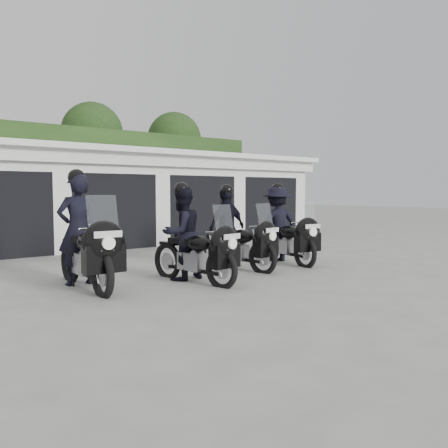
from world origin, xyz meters
TOP-DOWN VIEW (x-y plane):
  - ground at (0.00, 0.00)m, footprint 80.00×80.00m
  - garage_block at (-0.00, 8.06)m, footprint 16.40×6.80m
  - background_vegetation at (0.37, 12.92)m, footprint 20.00×3.90m
  - police_bike_a at (-2.82, 0.85)m, footprint 0.82×2.48m
  - police_bike_b at (-1.04, 0.23)m, footprint 0.99×2.21m
  - police_bike_c at (0.56, 0.85)m, footprint 1.11×2.19m
  - police_bike_d at (2.07, 0.85)m, footprint 1.25×2.24m

SIDE VIEW (x-z plane):
  - ground at x=0.00m, z-range 0.00..0.00m
  - police_bike_c at x=0.56m, z-range -0.15..1.76m
  - police_bike_b at x=-1.04m, z-range -0.15..1.78m
  - police_bike_d at x=2.07m, z-range -0.15..1.81m
  - police_bike_a at x=-2.82m, z-range -0.22..1.94m
  - garage_block at x=0.00m, z-range -0.06..2.90m
  - background_vegetation at x=0.37m, z-range -0.13..5.67m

